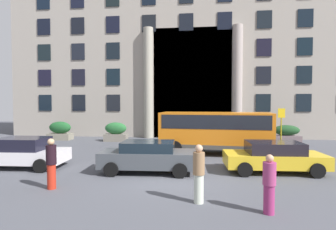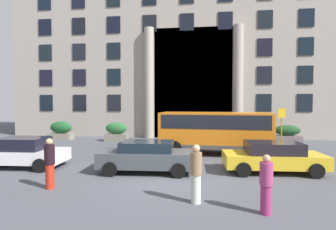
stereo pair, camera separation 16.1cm
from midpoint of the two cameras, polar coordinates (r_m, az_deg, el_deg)
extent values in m
cube|color=#4A4C54|center=(11.74, 0.61, -13.06)|extent=(80.00, 64.00, 0.12)
cube|color=#A1988C|center=(29.05, 4.58, 10.40)|extent=(32.97, 9.00, 14.19)
cube|color=black|center=(24.38, 5.35, 6.63)|extent=(6.84, 0.12, 9.71)
cylinder|color=#A19C8B|center=(24.49, -3.77, 6.61)|extent=(0.86, 0.86, 9.71)
cylinder|color=#A1948D|center=(24.25, 14.51, 6.58)|extent=(0.86, 0.86, 9.71)
cube|color=black|center=(28.19, -23.79, 2.34)|extent=(1.23, 0.08, 1.49)
cube|color=black|center=(26.65, -17.69, 2.44)|extent=(1.23, 0.08, 1.49)
cube|color=black|center=(25.45, -10.93, 2.51)|extent=(1.23, 0.08, 1.49)
cube|color=black|center=(24.78, 19.50, 2.42)|extent=(1.23, 0.08, 1.49)
cube|color=black|center=(25.69, 26.71, 2.29)|extent=(1.23, 0.08, 1.49)
cube|color=black|center=(28.29, -23.88, 7.08)|extent=(1.23, 0.08, 1.49)
cube|color=black|center=(26.76, -17.76, 7.45)|extent=(1.23, 0.08, 1.49)
cube|color=black|center=(25.56, -10.98, 7.77)|extent=(1.23, 0.08, 1.49)
cube|color=black|center=(24.89, 19.58, 7.81)|extent=(1.23, 0.08, 1.49)
cube|color=black|center=(25.80, 26.81, 7.50)|extent=(1.23, 0.08, 1.49)
cube|color=black|center=(28.58, -23.96, 11.76)|extent=(1.23, 0.08, 1.49)
cube|color=black|center=(27.07, -17.83, 12.40)|extent=(1.23, 0.08, 1.49)
cube|color=black|center=(25.88, -11.02, 12.93)|extent=(1.23, 0.08, 1.49)
cube|color=black|center=(25.22, 19.66, 13.11)|extent=(1.23, 0.08, 1.49)
cube|color=black|center=(26.12, 26.91, 12.62)|extent=(1.23, 0.08, 1.49)
cube|color=black|center=(29.06, -24.04, 16.32)|extent=(1.23, 0.08, 1.49)
cube|color=black|center=(27.57, -17.89, 17.19)|extent=(1.23, 0.08, 1.49)
cube|color=black|center=(26.41, -11.06, 17.93)|extent=(1.23, 0.08, 1.49)
cube|color=black|center=(25.62, -3.66, 18.46)|extent=(1.23, 0.08, 1.49)
cube|color=black|center=(25.24, 4.13, 18.71)|extent=(1.23, 0.08, 1.49)
cube|color=black|center=(25.29, 12.02, 18.63)|extent=(1.23, 0.08, 1.49)
cube|color=black|center=(25.76, 19.74, 18.23)|extent=(1.23, 0.08, 1.49)
cube|color=black|center=(26.64, 27.01, 17.58)|extent=(1.23, 0.08, 1.49)
cube|color=black|center=(29.72, -24.13, 20.70)|extent=(1.23, 0.08, 1.49)
cube|color=black|center=(28.26, -17.96, 21.79)|extent=(1.23, 0.08, 1.49)
cube|color=orange|center=(16.84, 10.02, -3.01)|extent=(6.72, 2.82, 2.07)
cube|color=black|center=(16.80, 10.03, -1.22)|extent=(6.33, 2.82, 0.81)
cube|color=black|center=(17.01, 20.91, -1.89)|extent=(0.22, 1.92, 1.01)
cube|color=#494640|center=(16.95, 10.00, -6.09)|extent=(6.73, 2.86, 0.24)
cylinder|color=black|center=(18.17, 17.40, -5.97)|extent=(0.92, 0.35, 0.90)
cylinder|color=black|center=(15.93, 18.20, -7.17)|extent=(0.92, 0.35, 0.90)
cylinder|color=black|center=(18.31, 2.88, -5.80)|extent=(0.92, 0.35, 0.90)
cylinder|color=black|center=(16.08, 1.60, -6.95)|extent=(0.92, 0.35, 0.90)
cylinder|color=#9E9215|center=(19.19, 22.73, -2.91)|extent=(0.08, 0.08, 2.70)
cube|color=yellow|center=(19.09, 22.81, 0.37)|extent=(0.44, 0.03, 0.60)
cube|color=#6F5E61|center=(22.98, 23.71, -4.69)|extent=(2.02, 0.96, 0.61)
ellipsoid|color=#1E4422|center=(22.90, 23.74, -2.94)|extent=(1.94, 0.86, 0.80)
cube|color=gray|center=(21.95, 1.07, -4.91)|extent=(1.72, 0.99, 0.53)
ellipsoid|color=#22581F|center=(21.87, 1.07, -2.94)|extent=(1.65, 0.89, 0.99)
cube|color=slate|center=(22.36, 10.98, -4.78)|extent=(1.81, 0.90, 0.56)
ellipsoid|color=#325F35|center=(22.28, 10.99, -2.90)|extent=(1.74, 0.81, 0.92)
cube|color=gray|center=(22.65, -10.49, -4.65)|extent=(1.84, 0.81, 0.59)
ellipsoid|color=#276732|center=(22.57, -10.51, -2.71)|extent=(1.77, 0.73, 0.95)
cube|color=gray|center=(24.93, -21.16, -4.18)|extent=(1.95, 0.99, 0.54)
ellipsoid|color=#1D5327|center=(24.86, -21.19, -2.42)|extent=(1.88, 0.90, 1.00)
cube|color=gold|center=(13.27, 21.31, -8.66)|extent=(4.39, 2.05, 0.58)
cube|color=black|center=(13.18, 21.35, -6.34)|extent=(2.40, 1.73, 0.51)
cylinder|color=black|center=(14.65, 25.78, -8.69)|extent=(0.63, 0.23, 0.62)
cylinder|color=black|center=(12.99, 28.80, -10.17)|extent=(0.63, 0.23, 0.62)
cylinder|color=black|center=(13.86, 14.28, -9.15)|extent=(0.63, 0.23, 0.62)
cylinder|color=black|center=(12.09, 15.82, -10.88)|extent=(0.63, 0.23, 0.62)
cube|color=#42474C|center=(12.41, -4.00, -9.03)|extent=(4.30, 1.90, 0.68)
cube|color=black|center=(12.31, -4.01, -6.49)|extent=(2.35, 1.61, 0.43)
cylinder|color=black|center=(13.19, 2.86, -9.67)|extent=(0.63, 0.23, 0.62)
cylinder|color=black|center=(11.51, 2.59, -11.48)|extent=(0.63, 0.23, 0.62)
cylinder|color=black|center=(13.58, -9.54, -9.34)|extent=(0.63, 0.23, 0.62)
cylinder|color=black|center=(11.96, -11.60, -10.99)|extent=(0.63, 0.23, 0.62)
cube|color=silver|center=(15.04, -27.71, -7.45)|extent=(4.13, 2.03, 0.59)
cube|color=black|center=(14.95, -27.75, -5.26)|extent=(2.26, 1.72, 0.57)
cylinder|color=black|center=(15.22, -21.39, -8.20)|extent=(0.63, 0.23, 0.62)
cylinder|color=black|center=(13.62, -24.79, -9.51)|extent=(0.63, 0.23, 0.62)
cylinder|color=black|center=(16.58, -30.06, -7.49)|extent=(0.63, 0.23, 0.62)
cylinder|color=black|center=(15.15, 20.82, -8.28)|extent=(0.60, 0.26, 0.60)
cylinder|color=black|center=(14.54, 16.19, -8.66)|extent=(0.61, 0.28, 0.60)
cube|color=#4F3E4A|center=(14.78, 18.57, -7.41)|extent=(0.89, 0.47, 0.32)
cube|color=black|center=(14.67, 17.95, -6.76)|extent=(0.56, 0.34, 0.12)
cylinder|color=#A5A5A8|center=(15.00, 20.50, -6.13)|extent=(0.18, 0.54, 0.03)
cylinder|color=beige|center=(8.79, 6.36, -14.99)|extent=(0.30, 0.30, 0.89)
cylinder|color=#916D49|center=(8.59, 6.39, -9.96)|extent=(0.36, 0.36, 0.69)
sphere|color=tan|center=(8.50, 6.40, -6.91)|extent=(0.24, 0.24, 0.24)
cylinder|color=#B42717|center=(10.96, -22.94, -11.64)|extent=(0.30, 0.30, 0.89)
cylinder|color=black|center=(10.80, -23.01, -7.57)|extent=(0.36, 0.36, 0.69)
sphere|color=tan|center=(10.73, -23.05, -5.13)|extent=(0.24, 0.24, 0.24)
cylinder|color=#952B61|center=(8.43, 20.22, -16.18)|extent=(0.30, 0.30, 0.82)
cylinder|color=#A0376A|center=(8.23, 20.30, -11.38)|extent=(0.36, 0.36, 0.63)
sphere|color=tan|center=(8.14, 20.34, -8.48)|extent=(0.22, 0.22, 0.22)
camera|label=1|loc=(0.08, -89.75, 0.01)|focal=29.33mm
camera|label=2|loc=(0.08, 90.25, -0.01)|focal=29.33mm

